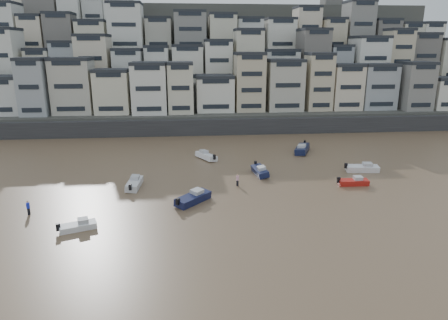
{
  "coord_description": "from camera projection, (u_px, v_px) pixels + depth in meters",
  "views": [
    {
      "loc": [
        4.72,
        -22.37,
        19.12
      ],
      "look_at": [
        9.62,
        30.0,
        4.0
      ],
      "focal_mm": 32.0,
      "sensor_mm": 36.0,
      "label": 1
    }
  ],
  "objects": [
    {
      "name": "boat_c",
      "position": [
        193.0,
        197.0,
        50.2
      ],
      "size": [
        5.33,
        5.57,
        1.58
      ],
      "primitive_type": null,
      "rotation": [
        0.0,
        0.0,
        0.83
      ],
      "color": "#14193F",
      "rests_on": "ground"
    },
    {
      "name": "person_pink",
      "position": [
        237.0,
        180.0,
        56.27
      ],
      "size": [
        0.44,
        0.44,
        1.74
      ],
      "primitive_type": null,
      "color": "#E4A1B7",
      "rests_on": "ground"
    },
    {
      "name": "harbor_wall",
      "position": [
        211.0,
        127.0,
        88.88
      ],
      "size": [
        140.0,
        3.0,
        3.5
      ],
      "primitive_type": "cube",
      "color": "#38383A",
      "rests_on": "ground"
    },
    {
      "name": "boat_j",
      "position": [
        78.0,
        225.0,
        42.77
      ],
      "size": [
        4.36,
        2.71,
        1.13
      ],
      "primitive_type": null,
      "rotation": [
        0.0,
        0.0,
        0.35
      ],
      "color": "white",
      "rests_on": "ground"
    },
    {
      "name": "boat_d",
      "position": [
        353.0,
        181.0,
        56.62
      ],
      "size": [
        4.66,
        1.64,
        1.26
      ],
      "primitive_type": null,
      "rotation": [
        0.0,
        0.0,
        -0.03
      ],
      "color": "#B31D16",
      "rests_on": "ground"
    },
    {
      "name": "boat_e",
      "position": [
        260.0,
        170.0,
        61.19
      ],
      "size": [
        2.32,
        5.55,
        1.47
      ],
      "primitive_type": null,
      "rotation": [
        0.0,
        0.0,
        -1.47
      ],
      "color": "#131A3D",
      "rests_on": "ground"
    },
    {
      "name": "boat_f",
      "position": [
        134.0,
        182.0,
        55.76
      ],
      "size": [
        2.25,
        5.65,
        1.51
      ],
      "primitive_type": null,
      "rotation": [
        0.0,
        0.0,
        1.49
      ],
      "color": "silver",
      "rests_on": "ground"
    },
    {
      "name": "person_blue",
      "position": [
        28.0,
        208.0,
        46.62
      ],
      "size": [
        0.44,
        0.44,
        1.74
      ],
      "primitive_type": null,
      "color": "#1C2BD4",
      "rests_on": "ground"
    },
    {
      "name": "hillside",
      "position": [
        218.0,
        66.0,
        124.31
      ],
      "size": [
        141.04,
        66.0,
        50.0
      ],
      "color": "#4C4C47",
      "rests_on": "ground"
    },
    {
      "name": "boat_g",
      "position": [
        362.0,
        167.0,
        62.59
      ],
      "size": [
        5.67,
        2.46,
        1.5
      ],
      "primitive_type": null,
      "rotation": [
        0.0,
        0.0,
        -0.12
      ],
      "color": "silver",
      "rests_on": "ground"
    },
    {
      "name": "boat_h",
      "position": [
        206.0,
        155.0,
        69.58
      ],
      "size": [
        4.2,
        5.57,
        1.47
      ],
      "primitive_type": null,
      "rotation": [
        0.0,
        0.0,
        2.09
      ],
      "color": "white",
      "rests_on": "ground"
    },
    {
      "name": "boat_i",
      "position": [
        302.0,
        148.0,
        74.02
      ],
      "size": [
        4.69,
        6.9,
        1.8
      ],
      "primitive_type": null,
      "rotation": [
        0.0,
        0.0,
        -2.0
      ],
      "color": "#121939",
      "rests_on": "ground"
    }
  ]
}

